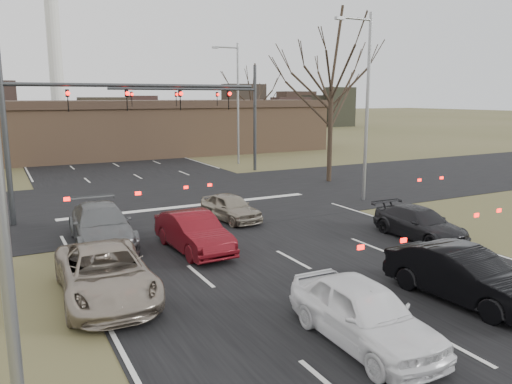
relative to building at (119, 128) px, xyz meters
The scene contains 18 objects.
ground 38.15m from the building, 93.01° to the right, with size 360.00×360.00×0.00m, color #4F4E2A.
road_main 22.25m from the building, 95.19° to the left, with size 14.00×300.00×0.02m, color black.
road_cross 23.24m from the building, 94.97° to the right, with size 200.00×14.00×0.02m, color black.
building is the anchor object (origin of this frame).
mast_arm_near 26.14m from the building, 106.13° to the right, with size 12.12×0.24×8.00m.
mast_arm_far 15.75m from the building, 74.42° to the right, with size 11.12×0.24×8.00m.
streetlight_left 43.47m from the building, 104.45° to the right, with size 2.34×0.25×10.00m.
streetlight_right_near 28.97m from the building, 76.31° to the right, with size 2.34×0.25×10.00m.
streetlight_right_far 13.53m from the building, 56.35° to the right, with size 2.34×0.25×10.00m.
tree_right_near 24.57m from the building, 67.75° to the right, with size 6.90×6.90×11.50m.
tree_right_far 14.01m from the building, 12.99° to the right, with size 5.40×5.40×9.00m.
car_silver_suv 36.38m from the building, 103.53° to the right, with size 2.44×5.29×1.47m, color gray.
car_white_sedan 41.07m from the building, 95.24° to the right, with size 1.78×4.41×1.50m, color white.
car_black_hatch 40.30m from the building, 89.50° to the right, with size 1.60×4.59×1.51m, color black.
car_charcoal_sedan 35.37m from the building, 83.53° to the right, with size 1.77×4.35×1.26m, color black.
car_grey_ahead 30.82m from the building, 104.21° to the right, with size 2.15×5.29×1.54m, color slate.
car_red_ahead 32.72m from the building, 98.26° to the right, with size 1.53×4.38×1.44m, color #600D14.
car_silver_ahead 28.84m from the building, 92.99° to the right, with size 1.48×3.68×1.25m, color gray.
Camera 1 is at (-9.01, -11.25, 5.68)m, focal length 35.00 mm.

